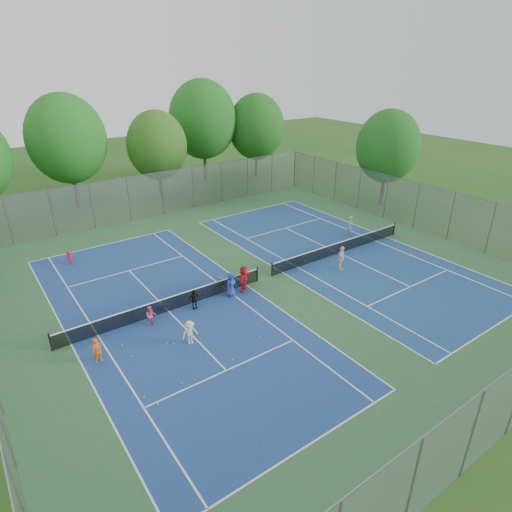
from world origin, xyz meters
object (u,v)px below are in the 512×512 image
Objects in this scene: ball_crate at (161,307)px; net_right at (339,248)px; instructor at (349,226)px; net_left at (168,305)px; ball_hopper at (221,282)px.

net_right is at bearing -2.10° from ball_crate.
net_left is at bearing -29.79° from instructor.
net_right reaches higher than ball_crate.
net_right reaches higher than ball_hopper.
ball_crate is (-14.24, 0.52, -0.32)m from net_right.
ball_hopper is at bearing 12.29° from net_left.
net_right is at bearing -5.17° from ball_hopper.
instructor reaches higher than ball_crate.
net_left is 17.22m from instructor.
ball_hopper reaches higher than ball_crate.
ball_crate is at bearing -31.59° from instructor.
ball_hopper is (4.11, 0.90, -0.17)m from net_left.
net_left and net_right have the same top height.
instructor reaches higher than net_left.
net_left is 40.67× the size of ball_crate.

